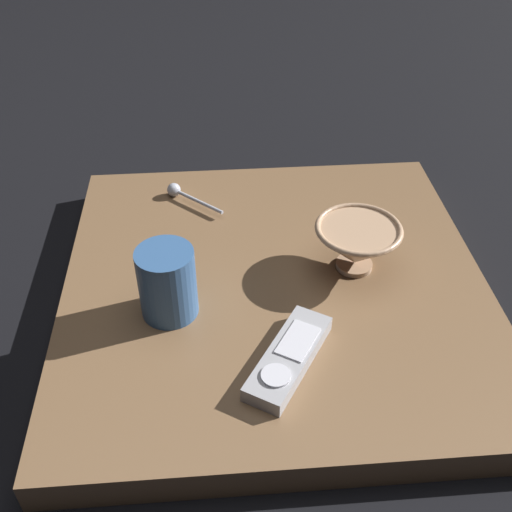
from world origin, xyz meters
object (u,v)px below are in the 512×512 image
Objects in this scene: cereal_bowl at (357,245)px; coffee_mug at (167,283)px; teaspoon at (179,192)px; tv_remote_near at (291,357)px.

cereal_bowl is 1.24× the size of coffee_mug.
tv_remote_near is at bearing -69.29° from teaspoon.
cereal_bowl reaches higher than teaspoon.
teaspoon is 0.41m from tv_remote_near.
teaspoon is 0.59× the size of tv_remote_near.
cereal_bowl is at bearing 14.95° from coffee_mug.
cereal_bowl is 0.78× the size of tv_remote_near.
teaspoon and tv_remote_near have the same top height.
tv_remote_near is at bearing -34.92° from coffee_mug.
teaspoon is (0.01, 0.28, -0.04)m from coffee_mug.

